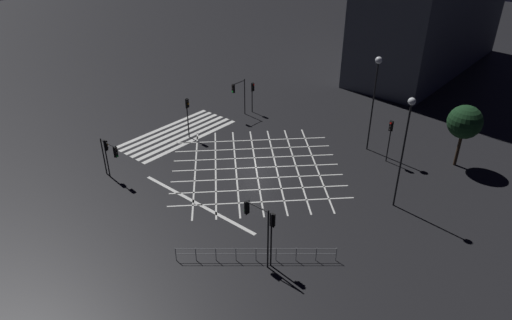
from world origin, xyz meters
name	(u,v)px	position (x,y,z in m)	size (l,w,h in m)	color
ground_plane	(256,168)	(0.00, 0.00, 0.00)	(200.00, 200.00, 0.00)	black
road_markings	(209,150)	(0.38, -5.59, 0.00)	(18.35, 22.30, 0.01)	silver
traffic_light_nw_main	(390,133)	(-8.57, 8.38, 2.92)	(0.39, 0.36, 4.08)	black
traffic_light_ne_main	(272,229)	(9.00, 8.95, 2.96)	(0.39, 0.36, 4.14)	black
traffic_light_sw_cross	(253,91)	(-9.32, -8.36, 2.50)	(0.36, 0.39, 3.50)	black
traffic_light_median_south	(188,110)	(-0.31, -9.09, 2.99)	(0.36, 0.39, 4.19)	black
traffic_light_se_main	(106,151)	(9.31, -8.67, 2.53)	(0.39, 0.36, 3.54)	black
traffic_light_sw_main	(238,91)	(-7.33, -8.72, 3.00)	(2.08, 0.36, 4.11)	black
traffic_light_ne_cross	(256,221)	(9.34, 7.94, 3.32)	(0.36, 2.03, 4.56)	black
traffic_light_se_cross	(111,153)	(9.29, -8.07, 2.55)	(0.36, 2.34, 3.48)	black
street_lamp_east	(376,80)	(-9.64, 5.89, 6.98)	(0.63, 0.63, 9.10)	black
street_lamp_west	(406,131)	(-2.52, 12.04, 6.46)	(0.54, 0.54, 9.03)	black
street_tree_near	(465,122)	(-12.07, 13.44, 4.24)	(2.96, 2.96, 5.74)	#38281C
pedestrian_railing	(256,253)	(9.34, 7.90, 0.67)	(6.90, 8.14, 1.05)	gray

